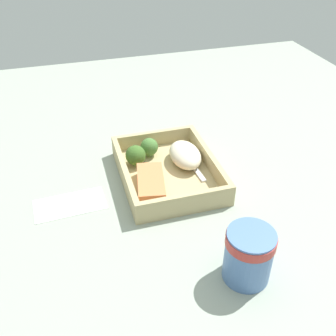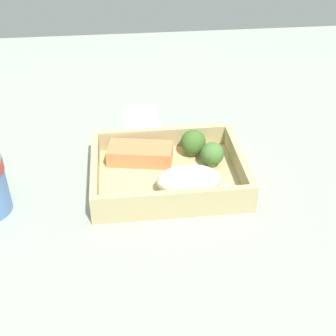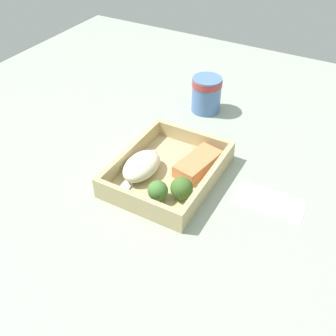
{
  "view_description": "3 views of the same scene",
  "coord_description": "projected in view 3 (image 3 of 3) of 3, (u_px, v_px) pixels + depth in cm",
  "views": [
    {
      "loc": [
        -69.43,
        20.27,
        54.5
      ],
      "look_at": [
        0.0,
        0.0,
        2.7
      ],
      "focal_mm": 42.0,
      "sensor_mm": 36.0,
      "label": 1
    },
    {
      "loc": [
        -7.64,
        -67.5,
        50.03
      ],
      "look_at": [
        0.0,
        0.0,
        2.7
      ],
      "focal_mm": 50.0,
      "sensor_mm": 36.0,
      "label": 2
    },
    {
      "loc": [
        58.83,
        32.77,
        58.7
      ],
      "look_at": [
        0.0,
        0.0,
        2.7
      ],
      "focal_mm": 42.0,
      "sensor_mm": 36.0,
      "label": 3
    }
  ],
  "objects": [
    {
      "name": "broccoli_floret_1",
      "position": [
        158.0,
        191.0,
        0.81
      ],
      "size": [
        4.26,
        4.26,
        4.62
      ],
      "color": "#85A75E",
      "rests_on": "takeout_tray"
    },
    {
      "name": "salmon_fillet",
      "position": [
        198.0,
        164.0,
        0.89
      ],
      "size": [
        12.66,
        7.73,
        3.01
      ],
      "primitive_type": "cube",
      "rotation": [
        0.0,
        0.0,
        -0.19
      ],
      "color": "#E37F4C",
      "rests_on": "takeout_tray"
    },
    {
      "name": "broccoli_floret_2",
      "position": [
        182.0,
        188.0,
        0.81
      ],
      "size": [
        4.74,
        4.74,
        5.0
      ],
      "color": "#7A975E",
      "rests_on": "takeout_tray"
    },
    {
      "name": "takeout_tray",
      "position": [
        168.0,
        175.0,
        0.89
      ],
      "size": [
        26.83,
        21.06,
        1.2
      ],
      "primitive_type": "cube",
      "color": "tan",
      "rests_on": "ground_plane"
    },
    {
      "name": "fork",
      "position": [
        137.0,
        173.0,
        0.88
      ],
      "size": [
        15.88,
        2.9,
        0.44
      ],
      "color": "silver",
      "rests_on": "takeout_tray"
    },
    {
      "name": "mashed_potatoes",
      "position": [
        142.0,
        166.0,
        0.87
      ],
      "size": [
        11.03,
        6.98,
        4.48
      ],
      "primitive_type": "ellipsoid",
      "color": "beige",
      "rests_on": "takeout_tray"
    },
    {
      "name": "tray_rim",
      "position": [
        168.0,
        167.0,
        0.87
      ],
      "size": [
        26.83,
        21.06,
        3.81
      ],
      "color": "tan",
      "rests_on": "takeout_tray"
    },
    {
      "name": "paper_cup",
      "position": [
        206.0,
        93.0,
        1.08
      ],
      "size": [
        8.27,
        8.27,
        9.87
      ],
      "color": "#4F74AD",
      "rests_on": "ground_plane"
    },
    {
      "name": "ground_plane",
      "position": [
        168.0,
        180.0,
        0.9
      ],
      "size": [
        160.0,
        160.0,
        2.0
      ],
      "primitive_type": "cube",
      "color": "#929D8E"
    },
    {
      "name": "receipt_slip",
      "position": [
        269.0,
        202.0,
        0.83
      ],
      "size": [
        8.38,
        15.15,
        0.24
      ],
      "primitive_type": "cube",
      "rotation": [
        0.0,
        0.0,
        0.05
      ],
      "color": "white",
      "rests_on": "ground_plane"
    }
  ]
}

